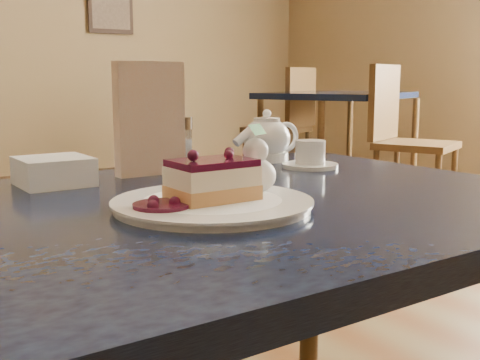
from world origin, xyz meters
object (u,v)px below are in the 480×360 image
main_table (196,253)px  cheesecake_slice (212,180)px  tea_set (275,143)px  dessert_plate (212,204)px  bg_table_far_right (335,190)px

main_table → cheesecake_slice: cheesecake_slice is taller
main_table → cheesecake_slice: size_ratio=9.99×
cheesecake_slice → tea_set: tea_set is taller
dessert_plate → tea_set: bearing=43.5°
cheesecake_slice → bg_table_far_right: bg_table_far_right is taller
main_table → dessert_plate: 0.09m
tea_set → dessert_plate: bearing=-136.5°
main_table → dessert_plate: dessert_plate is taller
cheesecake_slice → tea_set: 0.48m
cheesecake_slice → bg_table_far_right: 3.69m
bg_table_far_right → cheesecake_slice: bearing=-158.4°
dessert_plate → cheesecake_slice: bearing=-90.0°
main_table → tea_set: 0.47m
cheesecake_slice → bg_table_far_right: (2.56, 2.58, -0.68)m
dessert_plate → bg_table_far_right: size_ratio=0.14×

